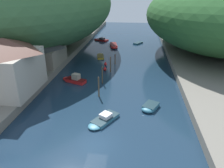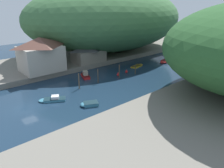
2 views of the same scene
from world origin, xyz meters
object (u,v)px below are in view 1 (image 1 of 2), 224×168
Objects in this scene: boat_cabin_cruiser at (100,56)px; channel_buoy_near at (105,69)px; boat_far_upstream at (103,120)px; boat_red_skiff at (101,40)px; waterfront_building at (7,65)px; boat_open_rowboat at (74,79)px; channel_buoy_far at (106,64)px; person_on_quay at (28,86)px; boat_yellow_tender at (150,107)px; boat_mid_channel at (139,43)px; boat_navy_launch at (114,46)px; boathouse_shed at (47,51)px.

channel_buoy_near reaches higher than boat_cabin_cruiser.
boat_red_skiff reaches higher than boat_far_upstream.
boat_open_rowboat is at bearing 43.66° from waterfront_building.
channel_buoy_far is 20.12m from person_on_quay.
boat_cabin_cruiser is 10.43m from channel_buoy_near.
boat_yellow_tender is (6.26, 4.08, 0.01)m from boat_far_upstream.
person_on_quay is (-16.99, -40.26, 2.06)m from boat_mid_channel.
boat_open_rowboat is at bearing -28.62° from boat_far_upstream.
boat_open_rowboat is (-2.23, -16.78, 0.32)m from boat_cabin_cruiser.
boat_navy_launch is at bearing -55.09° from boat_far_upstream.
boat_open_rowboat is (7.27, -6.34, -3.61)m from boathouse_shed.
boat_navy_launch is at bearing -111.37° from boat_mid_channel.
person_on_quay is (2.25, -13.93, -1.85)m from boathouse_shed.
waterfront_building is 19.78m from channel_buoy_near.
boathouse_shed is at bearing -178.29° from channel_buoy_near.
boathouse_shed is 2.61× the size of boat_yellow_tender.
channel_buoy_near is (12.76, 14.18, -5.22)m from waterfront_building.
boat_open_rowboat is (-4.54, -27.11, 0.15)m from boat_navy_launch.
boat_red_skiff is 1.51× the size of boat_yellow_tender.
boat_open_rowboat is 8.32m from channel_buoy_near.
boat_mid_channel reaches higher than boat_cabin_cruiser.
boat_red_skiff is at bearing 80.72° from waterfront_building.
boat_navy_launch reaches higher than boat_mid_channel.
boat_cabin_cruiser is 10.58m from boat_navy_launch.
channel_buoy_near is at bearing -87.26° from boat_cabin_cruiser.
waterfront_building is at bearing 100.69° from person_on_quay.
person_on_quay is (-9.95, -14.29, 1.87)m from channel_buoy_near.
channel_buoy_near is (-2.62, 19.35, 0.09)m from boat_far_upstream.
boathouse_shed is 10.30m from boat_open_rowboat.
boat_red_skiff is 46.37m from boat_yellow_tender.
boat_far_upstream reaches higher than boat_navy_launch.
boat_yellow_tender is 2.16× the size of person_on_quay.
boat_yellow_tender is (13.80, -8.57, -0.19)m from boat_open_rowboat.
boat_far_upstream is at bearing -63.76° from boat_mid_channel.
boat_navy_launch is (12.37, 34.59, -5.26)m from waterfront_building.
waterfront_building is 2.03× the size of boat_open_rowboat.
channel_buoy_far is at bearing -15.66° from person_on_quay.
channel_buoy_far is (4.56, 9.99, -0.12)m from boat_open_rowboat.
boat_navy_launch reaches higher than boat_cabin_cruiser.
channel_buoy_near is at bearing -83.73° from channel_buoy_far.
waterfront_building reaches higher than boathouse_shed.
channel_buoy_far is at bearing 96.27° from channel_buoy_near.
channel_buoy_near is at bearing -34.64° from boat_yellow_tender.
boat_yellow_tender is (11.57, -25.35, 0.13)m from boat_cabin_cruiser.
boathouse_shed is at bearing -164.89° from boat_red_skiff.
waterfront_building is 2.03× the size of boat_cabin_cruiser.
boat_yellow_tender is 3.68× the size of channel_buoy_far.
boathouse_shed is 26.10m from boat_yellow_tender.
boat_far_upstream is 22.84m from channel_buoy_far.
person_on_quay is at bearing -80.83° from boathouse_shed.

